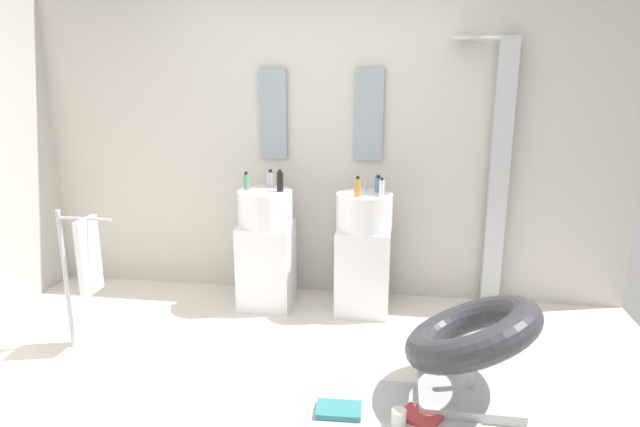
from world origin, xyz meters
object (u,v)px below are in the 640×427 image
Objects in this scene: soap_bottle_amber at (358,187)px; magazine_red at (420,417)px; soap_bottle_white at (382,188)px; towel_rack at (85,259)px; lounge_chair at (471,341)px; magazine_teal at (339,410)px; soap_bottle_blue at (378,184)px; coffee_mug at (399,418)px; shower_column at (497,170)px; soap_bottle_clear at (271,179)px; pedestal_sink_left at (266,248)px; soap_bottle_black at (280,181)px; soap_bottle_green at (246,181)px; pedestal_sink_right at (363,252)px.

magazine_red is at bearing -70.44° from soap_bottle_amber.
soap_bottle_white is at bearing -0.36° from soap_bottle_amber.
soap_bottle_white is (1.87, 0.78, 0.36)m from towel_rack.
towel_rack reaches higher than magazine_red.
soap_bottle_amber is (1.69, 0.78, 0.37)m from towel_rack.
soap_bottle_amber is at bearing 125.89° from lounge_chair.
magazine_teal is 1.88× the size of soap_bottle_blue.
coffee_mug is (-0.39, -0.34, -0.29)m from lounge_chair.
soap_bottle_clear is at bearing -175.82° from shower_column.
soap_bottle_blue is (1.83, 0.94, 0.36)m from towel_rack.
soap_bottle_clear reaches higher than coffee_mug.
magazine_red is (1.16, -1.36, -0.45)m from pedestal_sink_left.
magazine_teal is at bearing -65.91° from soap_bottle_black.
soap_bottle_black reaches higher than soap_bottle_blue.
soap_bottle_amber reaches higher than lounge_chair.
soap_bottle_clear is at bearing 85.42° from pedestal_sink_left.
shower_column is at bearing 7.36° from soap_bottle_green.
coffee_mug is (1.05, -1.43, -0.42)m from pedestal_sink_left.
soap_bottle_blue reaches higher than magazine_red.
soap_bottle_clear is 0.96× the size of soap_bottle_white.
pedestal_sink_left is 7.60× the size of soap_bottle_clear.
soap_bottle_amber is at bearing 104.24° from coffee_mug.
shower_column is at bearing 22.99° from soap_bottle_white.
coffee_mug is (0.32, -0.06, 0.03)m from magazine_teal.
soap_bottle_black is at bearing 37.81° from towel_rack.
towel_rack is 4.62× the size of magazine_red.
pedestal_sink_left reaches higher than magazine_red.
soap_bottle_green is at bearing 169.68° from pedestal_sink_left.
soap_bottle_white reaches higher than magazine_teal.
magazine_red is 1.24× the size of soap_bottle_black.
soap_bottle_clear is at bearing 123.41° from coffee_mug.
shower_column is at bearing 102.90° from magazine_red.
pedestal_sink_right is 0.50× the size of shower_column.
soap_bottle_green is (-1.00, -0.05, 0.00)m from soap_bottle_blue.
shower_column is 1.57m from lounge_chair.
soap_bottle_blue is (0.12, 1.44, 0.96)m from magazine_teal.
soap_bottle_white reaches higher than soap_bottle_green.
soap_bottle_white is 0.85× the size of soap_bottle_black.
towel_rack is at bearing -155.33° from soap_bottle_amber.
soap_bottle_green is at bearing 172.31° from soap_bottle_amber.
soap_bottle_white is (-0.28, 1.27, 0.97)m from magazine_red.
pedestal_sink_right is at bearing 26.49° from towel_rack.
soap_bottle_green is at bearing 119.85° from magazine_teal.
coffee_mug is at bearing -114.81° from magazine_red.
pedestal_sink_left reaches higher than magazine_teal.
shower_column is at bearing 15.47° from pedestal_sink_right.
magazine_red is at bearing -77.73° from soap_bottle_blue.
soap_bottle_black is (-0.63, -0.01, 0.53)m from pedestal_sink_right.
pedestal_sink_left is 1.08× the size of towel_rack.
soap_bottle_clear reaches higher than pedestal_sink_right.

